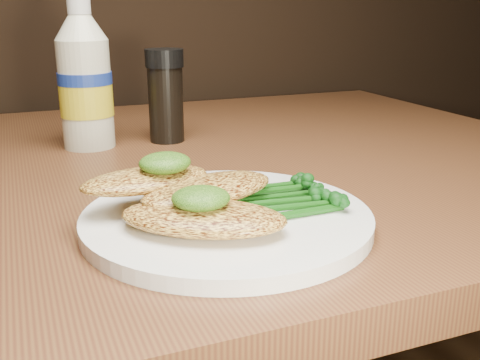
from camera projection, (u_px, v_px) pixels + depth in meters
name	position (u px, v px, depth m)	size (l,w,h in m)	color
plate	(227.00, 219.00, 0.49)	(0.25, 0.25, 0.01)	white
chicken_front	(203.00, 218.00, 0.45)	(0.14, 0.07, 0.02)	#F3BE4D
chicken_mid	(208.00, 189.00, 0.49)	(0.13, 0.06, 0.02)	#F3BE4D
chicken_back	(146.00, 180.00, 0.50)	(0.12, 0.06, 0.02)	#F3BE4D
pesto_front	(201.00, 198.00, 0.44)	(0.05, 0.04, 0.02)	#103708
pesto_back	(165.00, 163.00, 0.49)	(0.05, 0.04, 0.02)	#103708
broccolini_bundle	(273.00, 195.00, 0.51)	(0.12, 0.09, 0.02)	#144A10
mayo_bottle	(84.00, 73.00, 0.74)	(0.07, 0.07, 0.20)	beige
pepper_grinder	(166.00, 96.00, 0.78)	(0.05, 0.05, 0.13)	black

